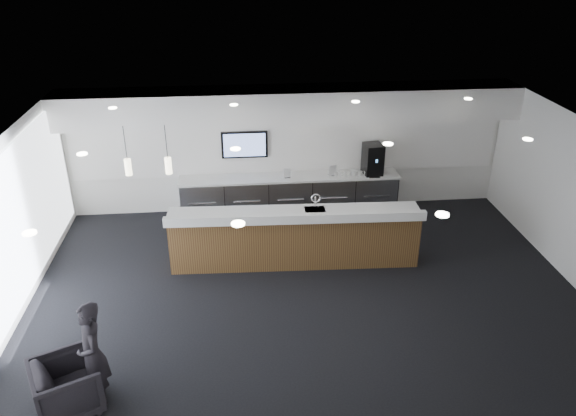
{
  "coord_description": "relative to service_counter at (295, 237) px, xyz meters",
  "views": [
    {
      "loc": [
        -1.18,
        -8.2,
        5.93
      ],
      "look_at": [
        -0.26,
        1.3,
        1.28
      ],
      "focal_mm": 35.0,
      "sensor_mm": 36.0,
      "label": 1
    }
  ],
  "objects": [
    {
      "name": "pendant_left",
      "position": [
        -2.28,
        -0.62,
        1.67
      ],
      "size": [
        0.12,
        0.12,
        0.3
      ],
      "primitive_type": "cylinder",
      "color": "#FFF3C6",
      "rests_on": "ceiling"
    },
    {
      "name": "armchair",
      "position": [
        -3.51,
        -3.55,
        -0.19
      ],
      "size": [
        1.13,
        1.12,
        0.78
      ],
      "primitive_type": "imported",
      "rotation": [
        0.0,
        0.0,
        2.01
      ],
      "color": "black",
      "rests_on": "ground"
    },
    {
      "name": "back_credenza",
      "position": [
        0.12,
        2.22,
        -0.1
      ],
      "size": [
        5.06,
        0.66,
        0.95
      ],
      "color": "gray",
      "rests_on": "ground"
    },
    {
      "name": "coffee_machine",
      "position": [
        2.04,
        2.2,
        0.73
      ],
      "size": [
        0.45,
        0.56,
        0.71
      ],
      "rotation": [
        0.0,
        0.0,
        0.11
      ],
      "color": "black",
      "rests_on": "back_credenza"
    },
    {
      "name": "cup_1",
      "position": [
        1.88,
        2.1,
        0.43
      ],
      "size": [
        0.16,
        0.16,
        0.1
      ],
      "primitive_type": "imported",
      "rotation": [
        0.0,
        0.0,
        0.65
      ],
      "color": "white",
      "rests_on": "back_credenza"
    },
    {
      "name": "ground",
      "position": [
        0.12,
        -1.42,
        -0.58
      ],
      "size": [
        10.0,
        10.0,
        0.0
      ],
      "primitive_type": "plane",
      "color": "black",
      "rests_on": "ground"
    },
    {
      "name": "cup_3",
      "position": [
        1.6,
        2.1,
        0.43
      ],
      "size": [
        0.14,
        0.14,
        0.1
      ],
      "primitive_type": "imported",
      "rotation": [
        0.0,
        0.0,
        1.94
      ],
      "color": "white",
      "rests_on": "back_credenza"
    },
    {
      "name": "wall_tv",
      "position": [
        -0.88,
        2.49,
        1.07
      ],
      "size": [
        1.05,
        0.08,
        0.62
      ],
      "color": "black",
      "rests_on": "back_wall"
    },
    {
      "name": "service_counter",
      "position": [
        0.0,
        0.0,
        0.0
      ],
      "size": [
        4.95,
        1.01,
        1.49
      ],
      "rotation": [
        0.0,
        0.0,
        -0.04
      ],
      "color": "#472C17",
      "rests_on": "ground"
    },
    {
      "name": "soffit_bulkhead",
      "position": [
        0.12,
        2.13,
        2.07
      ],
      "size": [
        10.0,
        0.9,
        0.7
      ],
      "primitive_type": "cube",
      "color": "white",
      "rests_on": "back_wall"
    },
    {
      "name": "info_sign_left",
      "position": [
        0.05,
        2.12,
        0.49
      ],
      "size": [
        0.17,
        0.05,
        0.23
      ],
      "primitive_type": "cube",
      "rotation": [
        0.0,
        0.0,
        0.17
      ],
      "color": "white",
      "rests_on": "back_credenza"
    },
    {
      "name": "back_wall",
      "position": [
        0.12,
        2.58,
        0.92
      ],
      "size": [
        10.0,
        0.02,
        3.0
      ],
      "primitive_type": "cube",
      "color": "white",
      "rests_on": "ground"
    },
    {
      "name": "lounge_guest",
      "position": [
        -3.13,
        -3.41,
        0.22
      ],
      "size": [
        0.58,
        0.69,
        1.6
      ],
      "primitive_type": "imported",
      "rotation": [
        0.0,
        0.0,
        -1.17
      ],
      "color": "black",
      "rests_on": "ground"
    },
    {
      "name": "ceiling_can_lights",
      "position": [
        0.12,
        -1.42,
        2.39
      ],
      "size": [
        7.0,
        5.0,
        0.02
      ],
      "primitive_type": null,
      "color": "white",
      "rests_on": "ceiling"
    },
    {
      "name": "cup_2",
      "position": [
        1.74,
        2.1,
        0.43
      ],
      "size": [
        0.14,
        0.14,
        0.1
      ],
      "primitive_type": "imported",
      "rotation": [
        0.0,
        0.0,
        1.29
      ],
      "color": "white",
      "rests_on": "back_credenza"
    },
    {
      "name": "cup_5",
      "position": [
        1.32,
        2.1,
        0.43
      ],
      "size": [
        0.12,
        0.12,
        0.1
      ],
      "primitive_type": "imported",
      "rotation": [
        0.0,
        0.0,
        3.23
      ],
      "color": "white",
      "rests_on": "back_credenza"
    },
    {
      "name": "cup_4",
      "position": [
        1.46,
        2.1,
        0.43
      ],
      "size": [
        0.15,
        0.15,
        0.1
      ],
      "primitive_type": "imported",
      "rotation": [
        0.0,
        0.0,
        2.58
      ],
      "color": "white",
      "rests_on": "back_credenza"
    },
    {
      "name": "window_blinds_wall",
      "position": [
        -4.84,
        -1.42,
        0.92
      ],
      "size": [
        0.04,
        7.36,
        2.55
      ],
      "primitive_type": "cube",
      "color": "white",
      "rests_on": "left_wall"
    },
    {
      "name": "cup_0",
      "position": [
        2.02,
        2.1,
        0.43
      ],
      "size": [
        0.11,
        0.11,
        0.1
      ],
      "primitive_type": "imported",
      "color": "white",
      "rests_on": "back_credenza"
    },
    {
      "name": "alcove_panel",
      "position": [
        0.12,
        2.55,
        1.02
      ],
      "size": [
        9.8,
        0.06,
        1.4
      ],
      "primitive_type": "cube",
      "color": "white",
      "rests_on": "back_wall"
    },
    {
      "name": "pendant_right",
      "position": [
        -2.98,
        -0.62,
        1.67
      ],
      "size": [
        0.12,
        0.12,
        0.3
      ],
      "primitive_type": "cylinder",
      "color": "#FFF3C6",
      "rests_on": "ceiling"
    },
    {
      "name": "ceiling",
      "position": [
        0.12,
        -1.42,
        2.42
      ],
      "size": [
        10.0,
        8.0,
        0.02
      ],
      "primitive_type": "cube",
      "color": "black",
      "rests_on": "back_wall"
    },
    {
      "name": "cup_6",
      "position": [
        1.18,
        2.1,
        0.43
      ],
      "size": [
        0.16,
        0.16,
        0.1
      ],
      "primitive_type": "imported",
      "rotation": [
        0.0,
        0.0,
        3.87
      ],
      "color": "white",
      "rests_on": "back_credenza"
    },
    {
      "name": "info_sign_right",
      "position": [
        1.1,
        2.14,
        0.5
      ],
      "size": [
        0.19,
        0.08,
        0.26
      ],
      "primitive_type": "cube",
      "rotation": [
        0.0,
        0.0,
        0.35
      ],
      "color": "white",
      "rests_on": "back_credenza"
    },
    {
      "name": "left_wall",
      "position": [
        -4.88,
        -1.42,
        0.92
      ],
      "size": [
        0.02,
        8.0,
        3.0
      ],
      "primitive_type": "cube",
      "color": "white",
      "rests_on": "ground"
    }
  ]
}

